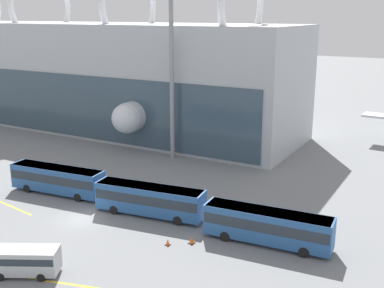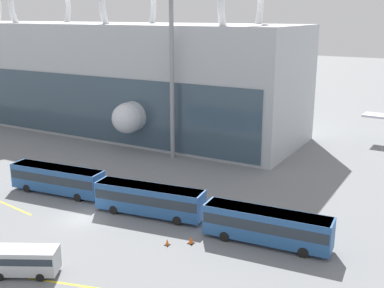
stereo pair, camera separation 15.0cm
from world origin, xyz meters
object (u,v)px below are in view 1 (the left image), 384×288
(airliner_at_gate_near, at_px, (181,100))
(traffic_cone_1, at_px, (168,242))
(shuttle_bus_0, at_px, (57,178))
(traffic_cone_0, at_px, (192,240))
(shuttle_bus_1, at_px, (150,198))
(service_van_foreground, at_px, (24,260))
(shuttle_bus_2, at_px, (267,225))
(floodlight_mast, at_px, (172,60))

(airliner_at_gate_near, xyz_separation_m, traffic_cone_1, (24.19, -42.94, -5.07))
(shuttle_bus_0, height_order, traffic_cone_0, shuttle_bus_0)
(shuttle_bus_1, bearing_deg, airliner_at_gate_near, 108.28)
(shuttle_bus_1, bearing_deg, service_van_foreground, -105.77)
(airliner_at_gate_near, bearing_deg, service_van_foreground, 13.54)
(shuttle_bus_0, relative_size, traffic_cone_1, 20.08)
(shuttle_bus_2, relative_size, floodlight_mast, 0.51)
(shuttle_bus_2, height_order, traffic_cone_1, shuttle_bus_2)
(floodlight_mast, height_order, traffic_cone_0, floodlight_mast)
(shuttle_bus_0, bearing_deg, traffic_cone_0, -15.65)
(floodlight_mast, bearing_deg, traffic_cone_0, -54.49)
(service_van_foreground, bearing_deg, airliner_at_gate_near, 78.96)
(traffic_cone_0, bearing_deg, shuttle_bus_0, 170.61)
(shuttle_bus_1, height_order, shuttle_bus_2, same)
(service_van_foreground, height_order, traffic_cone_0, service_van_foreground)
(floodlight_mast, xyz_separation_m, traffic_cone_1, (15.05, -25.04, -14.51))
(airliner_at_gate_near, bearing_deg, shuttle_bus_1, 22.55)
(airliner_at_gate_near, relative_size, service_van_foreground, 6.74)
(shuttle_bus_1, distance_m, traffic_cone_1, 7.60)
(service_van_foreground, bearing_deg, floodlight_mast, 73.55)
(shuttle_bus_1, bearing_deg, traffic_cone_0, -33.97)
(shuttle_bus_1, distance_m, shuttle_bus_2, 13.58)
(floodlight_mast, height_order, traffic_cone_1, floodlight_mast)
(floodlight_mast, relative_size, traffic_cone_1, 39.20)
(service_van_foreground, height_order, traffic_cone_1, service_van_foreground)
(service_van_foreground, bearing_deg, shuttle_bus_2, 16.38)
(shuttle_bus_2, bearing_deg, shuttle_bus_1, 175.19)
(shuttle_bus_1, distance_m, service_van_foreground, 15.68)
(shuttle_bus_1, relative_size, shuttle_bus_2, 1.01)
(traffic_cone_0, bearing_deg, service_van_foreground, -128.18)
(service_van_foreground, relative_size, floodlight_mast, 0.25)
(airliner_at_gate_near, distance_m, service_van_foreground, 56.13)
(shuttle_bus_1, height_order, traffic_cone_0, shuttle_bus_1)
(traffic_cone_0, height_order, traffic_cone_1, traffic_cone_0)
(shuttle_bus_0, relative_size, floodlight_mast, 0.51)
(shuttle_bus_0, xyz_separation_m, traffic_cone_1, (19.06, -4.88, -1.67))
(shuttle_bus_0, xyz_separation_m, traffic_cone_0, (20.86, -3.45, -1.63))
(shuttle_bus_0, distance_m, floodlight_mast, 24.24)
(floodlight_mast, bearing_deg, shuttle_bus_1, -64.50)
(shuttle_bus_1, bearing_deg, traffic_cone_1, -50.25)
(airliner_at_gate_near, relative_size, shuttle_bus_1, 3.29)
(shuttle_bus_1, relative_size, floodlight_mast, 0.51)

